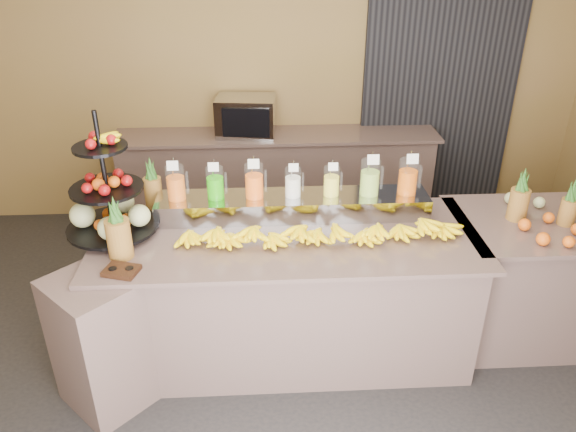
{
  "coord_description": "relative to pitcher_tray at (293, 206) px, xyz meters",
  "views": [
    {
      "loc": [
        -0.17,
        -2.84,
        2.75
      ],
      "look_at": [
        0.0,
        0.3,
        1.07
      ],
      "focal_mm": 35.0,
      "sensor_mm": 36.0,
      "label": 1
    }
  ],
  "objects": [
    {
      "name": "ground",
      "position": [
        -0.05,
        -0.58,
        -1.01
      ],
      "size": [
        6.0,
        6.0,
        0.0
      ],
      "primitive_type": "plane",
      "color": "black",
      "rests_on": "ground"
    },
    {
      "name": "room_envelope",
      "position": [
        0.13,
        0.21,
        0.87
      ],
      "size": [
        6.04,
        5.02,
        2.82
      ],
      "color": "olive",
      "rests_on": "ground"
    },
    {
      "name": "buffet_counter",
      "position": [
        -0.17,
        -0.32,
        -0.54
      ],
      "size": [
        2.75,
        1.25,
        0.93
      ],
      "color": "gray",
      "rests_on": "ground"
    },
    {
      "name": "right_counter",
      "position": [
        1.65,
        -0.18,
        -0.54
      ],
      "size": [
        1.08,
        0.88,
        0.93
      ],
      "color": "gray",
      "rests_on": "ground"
    },
    {
      "name": "back_ledge",
      "position": [
        -0.05,
        1.67,
        -0.54
      ],
      "size": [
        3.1,
        0.55,
        0.93
      ],
      "color": "gray",
      "rests_on": "ground"
    },
    {
      "name": "pitcher_tray",
      "position": [
        0.0,
        0.0,
        0.0
      ],
      "size": [
        1.85,
        0.3,
        0.15
      ],
      "primitive_type": "cube",
      "color": "gray",
      "rests_on": "buffet_counter"
    },
    {
      "name": "juice_pitcher_orange_a",
      "position": [
        -0.78,
        -0.0,
        0.18
      ],
      "size": [
        0.13,
        0.13,
        0.31
      ],
      "color": "silver",
      "rests_on": "pitcher_tray"
    },
    {
      "name": "juice_pitcher_green",
      "position": [
        -0.52,
        -0.0,
        0.17
      ],
      "size": [
        0.12,
        0.12,
        0.29
      ],
      "color": "silver",
      "rests_on": "pitcher_tray"
    },
    {
      "name": "juice_pitcher_orange_b",
      "position": [
        -0.26,
        -0.0,
        0.18
      ],
      "size": [
        0.13,
        0.13,
        0.31
      ],
      "color": "silver",
      "rests_on": "pitcher_tray"
    },
    {
      "name": "juice_pitcher_milk",
      "position": [
        -0.0,
        -0.0,
        0.17
      ],
      "size": [
        0.11,
        0.11,
        0.27
      ],
      "color": "silver",
      "rests_on": "pitcher_tray"
    },
    {
      "name": "juice_pitcher_lemon",
      "position": [
        0.26,
        -0.0,
        0.17
      ],
      "size": [
        0.11,
        0.11,
        0.27
      ],
      "color": "silver",
      "rests_on": "pitcher_tray"
    },
    {
      "name": "juice_pitcher_lime",
      "position": [
        0.52,
        -0.0,
        0.18
      ],
      "size": [
        0.13,
        0.14,
        0.32
      ],
      "color": "silver",
      "rests_on": "pitcher_tray"
    },
    {
      "name": "juice_pitcher_orange_c",
      "position": [
        0.78,
        -0.0,
        0.18
      ],
      "size": [
        0.13,
        0.14,
        0.32
      ],
      "color": "silver",
      "rests_on": "pitcher_tray"
    },
    {
      "name": "banana_heap",
      "position": [
        0.14,
        -0.32,
        -0.0
      ],
      "size": [
        1.85,
        0.17,
        0.15
      ],
      "color": "#FFE70C",
      "rests_on": "buffet_counter"
    },
    {
      "name": "fruit_stand",
      "position": [
        -1.15,
        -0.18,
        0.14
      ],
      "size": [
        0.67,
        0.67,
        0.82
      ],
      "rotation": [
        0.0,
        0.0,
        0.17
      ],
      "color": "black",
      "rests_on": "buffet_counter"
    },
    {
      "name": "condiment_caddy",
      "position": [
        -1.04,
        -0.66,
        -0.06
      ],
      "size": [
        0.23,
        0.19,
        0.03
      ],
      "primitive_type": "cube",
      "rotation": [
        0.0,
        0.0,
        -0.29
      ],
      "color": "black",
      "rests_on": "buffet_counter"
    },
    {
      "name": "pineapple_left_a",
      "position": [
        -1.07,
        -0.48,
        0.08
      ],
      "size": [
        0.15,
        0.15,
        0.41
      ],
      "rotation": [
        0.0,
        0.0,
        -0.15
      ],
      "color": "brown",
      "rests_on": "buffet_counter"
    },
    {
      "name": "pineapple_left_b",
      "position": [
        -0.97,
        0.17,
        0.07
      ],
      "size": [
        0.12,
        0.12,
        0.39
      ],
      "rotation": [
        0.0,
        0.0,
        -0.33
      ],
      "color": "brown",
      "rests_on": "buffet_counter"
    },
    {
      "name": "right_fruit_pile",
      "position": [
        1.65,
        -0.27,
        -0.01
      ],
      "size": [
        0.42,
        0.4,
        0.22
      ],
      "color": "brown",
      "rests_on": "right_counter"
    },
    {
      "name": "oven_warmer",
      "position": [
        -0.33,
        1.67,
        0.11
      ],
      "size": [
        0.58,
        0.44,
        0.36
      ],
      "primitive_type": "cube",
      "rotation": [
        0.0,
        0.0,
        -0.11
      ],
      "color": "gray",
      "rests_on": "back_ledge"
    }
  ]
}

